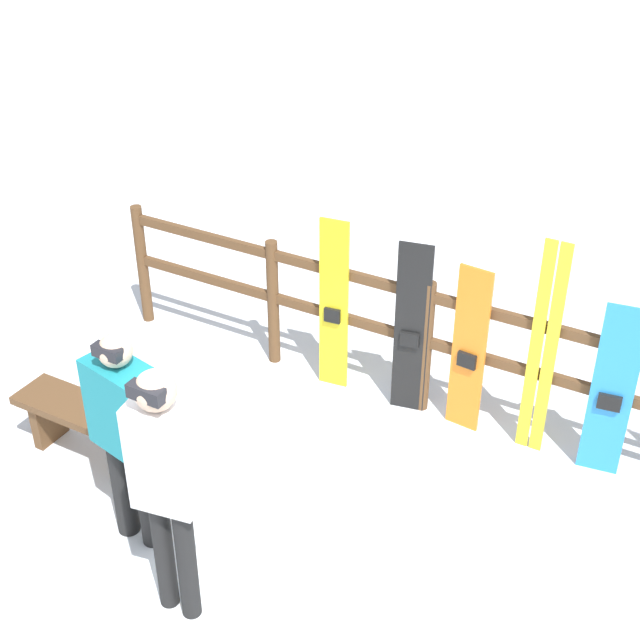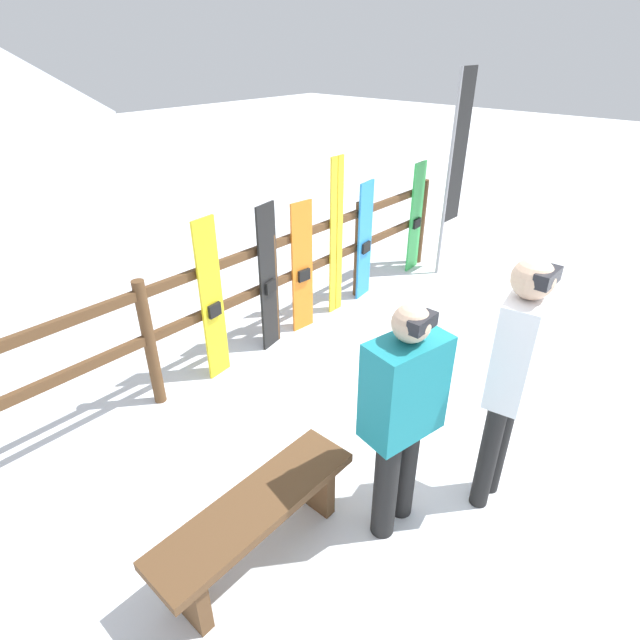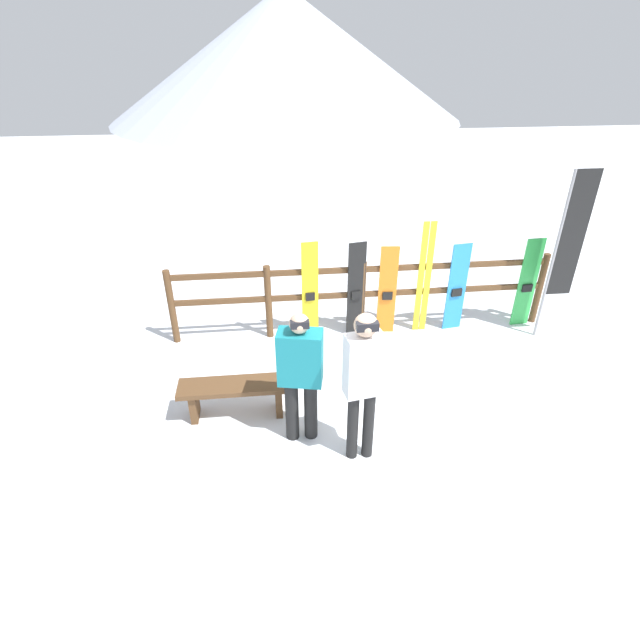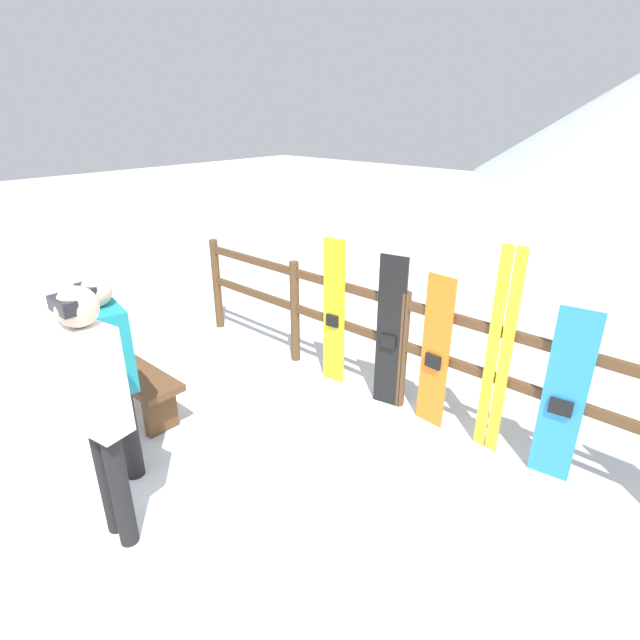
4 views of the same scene
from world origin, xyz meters
TOP-DOWN VIEW (x-y plane):
  - ground_plane at (0.00, 0.00)m, footprint 40.00×40.00m
  - fence at (0.00, 2.10)m, footprint 5.63×0.10m
  - bench at (-1.81, 0.35)m, footprint 1.32×0.36m
  - person_teal at (-1.07, -0.11)m, footprint 0.50×0.34m
  - person_white at (-0.47, -0.47)m, footprint 0.40×0.26m
  - snowboard_yellow at (-0.78, 2.04)m, footprint 0.24×0.08m
  - snowboard_black_stripe at (-0.10, 2.04)m, footprint 0.26×0.09m
  - snowboard_orange at (0.36, 2.04)m, footprint 0.27×0.07m
  - ski_pair_yellow at (0.90, 2.04)m, footprint 0.20×0.02m
  - snowboard_blue at (1.42, 2.04)m, footprint 0.29×0.09m

SIDE VIEW (x-z plane):
  - ground_plane at x=0.00m, z-range 0.00..0.00m
  - bench at x=-1.81m, z-range 0.11..0.56m
  - fence at x=0.00m, z-range 0.11..1.26m
  - snowboard_blue at x=1.42m, z-range 0.00..1.38m
  - snowboard_orange at x=0.36m, z-range 0.00..1.39m
  - snowboard_black_stripe at x=-0.10m, z-range 0.00..1.46m
  - snowboard_yellow at x=-0.78m, z-range 0.00..1.50m
  - ski_pair_yellow at x=0.90m, z-range 0.00..1.73m
  - person_teal at x=-1.07m, z-range 0.11..1.70m
  - person_white at x=-0.47m, z-range 0.17..1.93m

